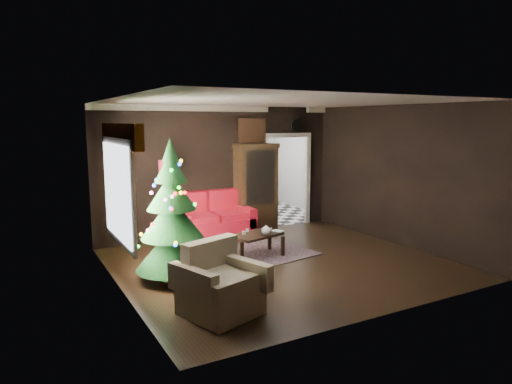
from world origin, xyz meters
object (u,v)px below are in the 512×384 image
floor_lamp (167,208)px  kitchen_table (251,203)px  curio_cabinet (256,190)px  christmas_tree (172,214)px  wall_clock (297,125)px  armchair (220,280)px  coffee_table (256,245)px  loveseat (213,217)px  teapot (266,230)px

floor_lamp → kitchen_table: size_ratio=2.43×
curio_cabinet → christmas_tree: 3.44m
wall_clock → armchair: bearing=-134.0°
coffee_table → kitchen_table: size_ratio=1.23×
loveseat → teapot: loveseat is taller
floor_lamp → kitchen_table: bearing=33.5°
coffee_table → wall_clock: (2.11, 1.86, 2.16)m
christmas_tree → kitchen_table: christmas_tree is taller
floor_lamp → kitchen_table: floor_lamp is taller
teapot → kitchen_table: (1.47, 3.29, -0.14)m
armchair → teapot: size_ratio=4.94×
loveseat → christmas_tree: christmas_tree is taller
loveseat → curio_cabinet: 1.25m
armchair → coffee_table: armchair is taller
curio_cabinet → armchair: (-2.56, -3.71, -0.49)m
christmas_tree → kitchen_table: size_ratio=2.96×
armchair → teapot: armchair is taller
loveseat → floor_lamp: 1.12m
armchair → coffee_table: bearing=33.0°
curio_cabinet → wall_clock: size_ratio=5.94×
floor_lamp → christmas_tree: size_ratio=0.82×
kitchen_table → floor_lamp: bearing=-146.5°
floor_lamp → teapot: floor_lamp is taller
loveseat → armchair: 3.77m
christmas_tree → teapot: christmas_tree is taller
curio_cabinet → wall_clock: 1.88m
curio_cabinet → coffee_table: size_ratio=2.06×
wall_clock → coffee_table: bearing=-138.6°
loveseat → christmas_tree: 2.53m
wall_clock → kitchen_table: wall_clock is taller
armchair → floor_lamp: bearing=65.7°
wall_clock → loveseat: bearing=-170.3°
loveseat → armchair: loveseat is taller
curio_cabinet → christmas_tree: (-2.67, -2.16, 0.10)m
armchair → teapot: 2.55m
coffee_table → kitchen_table: kitchen_table is taller
curio_cabinet → kitchen_table: curio_cabinet is taller
christmas_tree → wall_clock: (3.87, 2.34, 1.33)m
teapot → kitchen_table: bearing=66.0°
curio_cabinet → armchair: curio_cabinet is taller
christmas_tree → wall_clock: 4.72m
armchair → kitchen_table: armchair is taller
curio_cabinet → teapot: size_ratio=10.26×
loveseat → wall_clock: size_ratio=5.31×
kitchen_table → christmas_tree: bearing=-132.8°
floor_lamp → armchair: (-0.37, -3.26, -0.37)m
kitchen_table → wall_clock: bearing=-66.3°
loveseat → kitchen_table: loveseat is taller
loveseat → floor_lamp: bearing=-167.4°
curio_cabinet → floor_lamp: curio_cabinet is taller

